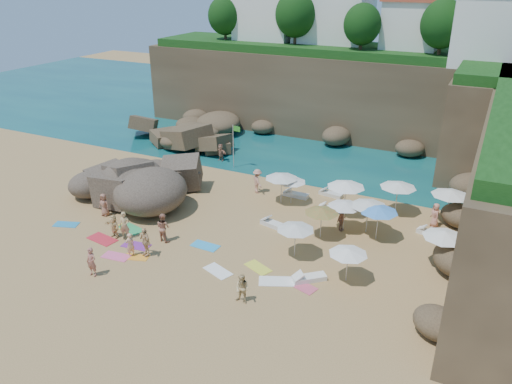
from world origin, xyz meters
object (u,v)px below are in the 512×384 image
at_px(person_stand_3, 341,220).
at_px(rock_outcrop, 143,191).
at_px(person_stand_0, 125,225).
at_px(person_stand_1, 163,227).
at_px(person_stand_4, 435,215).
at_px(parasol_0, 292,180).
at_px(person_stand_2, 257,181).
at_px(lounger_0, 330,208).
at_px(person_stand_5, 221,152).
at_px(parasol_1, 398,185).
at_px(parasol_2, 346,184).
at_px(flag_pole, 234,141).
at_px(person_stand_6, 130,245).

bearing_deg(person_stand_3, rock_outcrop, 109.00).
height_order(person_stand_0, person_stand_1, person_stand_1).
relative_size(person_stand_1, person_stand_4, 1.14).
relative_size(parasol_0, person_stand_0, 1.16).
height_order(person_stand_0, person_stand_2, person_stand_2).
distance_m(lounger_0, person_stand_5, 13.11).
relative_size(parasol_1, lounger_0, 1.55).
relative_size(person_stand_1, person_stand_5, 1.21).
relative_size(parasol_2, person_stand_4, 1.58).
bearing_deg(lounger_0, person_stand_1, -135.17).
height_order(rock_outcrop, flag_pole, flag_pole).
bearing_deg(rock_outcrop, parasol_2, 11.25).
relative_size(lounger_0, person_stand_3, 1.07).
distance_m(rock_outcrop, person_stand_5, 8.75).
distance_m(flag_pole, person_stand_0, 14.05).
height_order(person_stand_0, person_stand_4, person_stand_0).
distance_m(person_stand_4, person_stand_6, 19.63).
bearing_deg(parasol_1, lounger_0, -159.88).
distance_m(parasol_0, person_stand_2, 3.21).
bearing_deg(flag_pole, person_stand_0, -91.24).
distance_m(parasol_2, person_stand_4, 6.13).
xyz_separation_m(flag_pole, person_stand_6, (1.39, -15.53, -1.67)).
bearing_deg(rock_outcrop, lounger_0, 12.76).
bearing_deg(person_stand_4, person_stand_2, -120.80).
bearing_deg(flag_pole, person_stand_6, -84.88).
distance_m(person_stand_2, person_stand_3, 8.14).
bearing_deg(person_stand_0, person_stand_3, 9.21).
distance_m(parasol_2, person_stand_3, 2.85).
xyz_separation_m(parasol_1, person_stand_5, (-16.21, 3.76, -1.38)).
bearing_deg(rock_outcrop, person_stand_4, 10.56).
relative_size(person_stand_3, person_stand_6, 0.99).
bearing_deg(lounger_0, person_stand_3, -60.80).
relative_size(rock_outcrop, parasol_1, 3.20).
bearing_deg(person_stand_2, person_stand_4, -137.50).
height_order(parasol_0, person_stand_1, parasol_0).
height_order(rock_outcrop, person_stand_5, rock_outcrop).
distance_m(lounger_0, person_stand_2, 6.05).
height_order(person_stand_1, person_stand_4, person_stand_1).
bearing_deg(person_stand_5, lounger_0, -10.19).
bearing_deg(person_stand_2, parasol_2, -143.92).
bearing_deg(lounger_0, parasol_0, 179.42).
bearing_deg(person_stand_4, parasol_0, -117.01).
height_order(lounger_0, person_stand_1, person_stand_1).
distance_m(parasol_1, person_stand_5, 16.69).
height_order(parasol_1, person_stand_1, parasol_1).
relative_size(rock_outcrop, person_stand_5, 5.13).
xyz_separation_m(rock_outcrop, person_stand_0, (3.66, -6.43, 0.91)).
bearing_deg(lounger_0, rock_outcrop, -170.16).
distance_m(lounger_0, person_stand_0, 14.13).
xyz_separation_m(person_stand_3, person_stand_6, (-10.23, -8.64, 0.01)).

